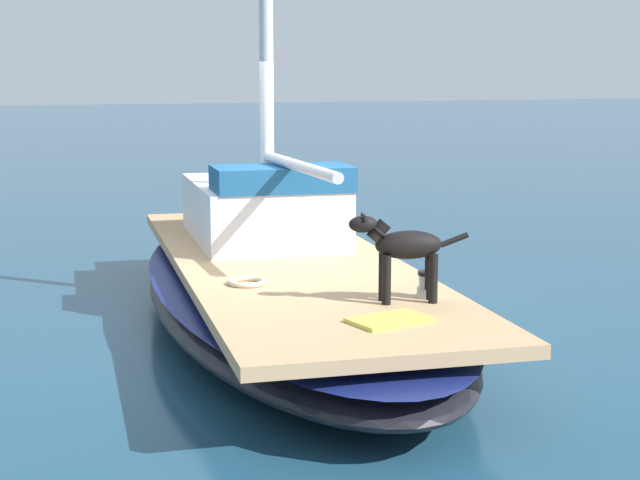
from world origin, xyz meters
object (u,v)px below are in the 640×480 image
object	(u,v)px
sailboat_main	(287,293)
deck_towel	(390,320)
dog_black	(403,248)
deck_winch	(427,285)
coiled_rope	(247,282)

from	to	relation	value
sailboat_main	deck_towel	size ratio (longest dim) A/B	13.18
sailboat_main	dog_black	distance (m)	2.11
sailboat_main	dog_black	world-z (taller)	dog_black
deck_winch	coiled_rope	xyz separation A→B (m)	(-1.23, 0.91, -0.08)
dog_black	coiled_rope	size ratio (longest dim) A/B	2.89
sailboat_main	coiled_rope	bearing A→B (deg)	-123.21
dog_black	coiled_rope	distance (m)	1.45
deck_winch	deck_towel	size ratio (longest dim) A/B	0.38
deck_winch	coiled_rope	size ratio (longest dim) A/B	0.65
deck_winch	deck_towel	distance (m)	0.85
deck_winch	dog_black	bearing A→B (deg)	-162.47
dog_black	deck_winch	size ratio (longest dim) A/B	4.46
deck_winch	sailboat_main	bearing A→B (deg)	107.86
deck_towel	dog_black	bearing A→B (deg)	59.95
dog_black	deck_towel	size ratio (longest dim) A/B	1.67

